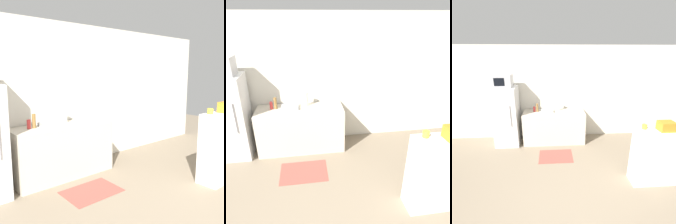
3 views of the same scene
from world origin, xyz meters
The scene contains 13 objects.
ground_plane centered at (0.00, 0.00, 0.00)m, with size 14.00×14.00×0.00m, color #7F705B.
wall_back centered at (0.00, 2.97, 1.30)m, with size 8.00×0.06×2.60m, color silver.
refrigerator centered at (-1.35, 2.55, 0.79)m, with size 0.62×0.63×1.58m.
microwave centered at (-1.35, 2.55, 1.74)m, with size 0.45×0.36×0.32m.
counter centered at (-0.10, 2.60, 0.44)m, with size 1.66×0.63×0.87m, color beige.
sink_basin centered at (-0.28, 2.64, 0.90)m, with size 0.33×0.28×0.06m, color #9EA3A8.
bottle_tall centered at (-0.54, 2.66, 0.98)m, with size 0.06×0.06×0.22m, color olive.
bottle_short centered at (-0.63, 2.66, 0.94)m, with size 0.06×0.06×0.14m, color red.
shelf_cabinet centered at (1.78, 0.81, 0.55)m, with size 0.85×0.34×1.10m, color white.
basket centered at (1.86, 0.79, 1.18)m, with size 0.27×0.20×0.17m, color orange.
jar centered at (1.51, 0.89, 1.14)m, with size 0.09×0.09×0.09m, color yellow.
paper_towel_roll centered at (0.02, 2.72, 1.01)m, with size 0.11×0.11×0.28m, color white.
kitchen_rug centered at (-0.08, 1.79, 0.00)m, with size 0.81×0.59×0.01m, color #99473D.
Camera 3 is at (-0.14, -1.89, 2.42)m, focal length 28.00 mm.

